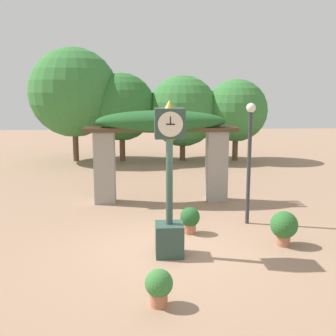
% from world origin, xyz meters
% --- Properties ---
extents(ground_plane, '(60.00, 60.00, 0.00)m').
position_xyz_m(ground_plane, '(0.00, 0.00, 0.00)').
color(ground_plane, '#9E7A60').
extents(pedestal_clock, '(0.61, 0.66, 3.32)m').
position_xyz_m(pedestal_clock, '(-0.01, -0.26, 1.60)').
color(pedestal_clock, '#2D473D').
rests_on(pedestal_clock, ground).
extents(pergola, '(4.78, 1.24, 2.91)m').
position_xyz_m(pergola, '(0.00, 4.24, 2.08)').
color(pergola, gray).
rests_on(pergola, ground).
extents(potted_plant_near_left, '(0.47, 0.47, 0.63)m').
position_xyz_m(potted_plant_near_left, '(-0.32, -2.44, 0.36)').
color(potted_plant_near_left, '#B26B4C').
rests_on(potted_plant_near_left, ground).
extents(potted_plant_near_right, '(0.49, 0.49, 0.67)m').
position_xyz_m(potted_plant_near_right, '(0.59, 1.12, 0.38)').
color(potted_plant_near_right, '#B26B4C').
rests_on(potted_plant_near_right, ground).
extents(potted_plant_far_left, '(0.63, 0.63, 0.80)m').
position_xyz_m(potted_plant_far_left, '(2.64, 0.17, 0.46)').
color(potted_plant_far_left, '#B26B4C').
rests_on(potted_plant_far_left, ground).
extents(lamp_post, '(0.24, 0.24, 3.20)m').
position_xyz_m(lamp_post, '(2.21, 1.83, 2.00)').
color(lamp_post, '#333338').
rests_on(lamp_post, ground).
extents(tree_line, '(11.81, 4.38, 5.61)m').
position_xyz_m(tree_line, '(-1.04, 12.34, 2.94)').
color(tree_line, brown).
rests_on(tree_line, ground).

